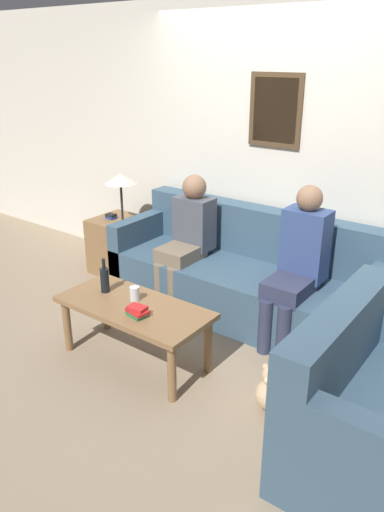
# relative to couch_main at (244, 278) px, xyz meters

# --- Properties ---
(ground_plane) EXTENTS (16.00, 16.00, 0.00)m
(ground_plane) POSITION_rel_couch_main_xyz_m (0.00, -0.51, -0.31)
(ground_plane) COLOR gray
(wall_back) EXTENTS (9.00, 0.08, 2.60)m
(wall_back) POSITION_rel_couch_main_xyz_m (0.00, 0.45, 0.99)
(wall_back) COLOR silver
(wall_back) RESTS_ON ground_plane
(couch_main) EXTENTS (2.38, 0.84, 0.89)m
(couch_main) POSITION_rel_couch_main_xyz_m (0.00, 0.00, 0.00)
(couch_main) COLOR #385166
(couch_main) RESTS_ON ground_plane
(couch_side) EXTENTS (0.84, 1.27, 0.89)m
(couch_side) POSITION_rel_couch_main_xyz_m (1.51, -1.06, 0.00)
(couch_side) COLOR #385166
(couch_side) RESTS_ON ground_plane
(coffee_table) EXTENTS (1.15, 0.53, 0.47)m
(coffee_table) POSITION_rel_couch_main_xyz_m (-0.23, -1.15, 0.09)
(coffee_table) COLOR olive
(coffee_table) RESTS_ON ground_plane
(side_table_with_lamp) EXTENTS (0.50, 0.50, 1.05)m
(side_table_with_lamp) POSITION_rel_couch_main_xyz_m (-1.48, -0.02, 0.02)
(side_table_with_lamp) COLOR olive
(side_table_with_lamp) RESTS_ON ground_plane
(wine_bottle) EXTENTS (0.07, 0.07, 0.27)m
(wine_bottle) POSITION_rel_couch_main_xyz_m (-0.55, -1.12, 0.26)
(wine_bottle) COLOR black
(wine_bottle) RESTS_ON coffee_table
(drinking_glass) EXTENTS (0.07, 0.07, 0.11)m
(drinking_glass) POSITION_rel_couch_main_xyz_m (-0.27, -1.09, 0.21)
(drinking_glass) COLOR silver
(drinking_glass) RESTS_ON coffee_table
(book_stack) EXTENTS (0.17, 0.13, 0.07)m
(book_stack) POSITION_rel_couch_main_xyz_m (-0.10, -1.25, 0.19)
(book_stack) COLOR #237547
(book_stack) RESTS_ON coffee_table
(person_left) EXTENTS (0.34, 0.57, 1.16)m
(person_left) POSITION_rel_couch_main_xyz_m (-0.52, -0.13, 0.33)
(person_left) COLOR #756651
(person_left) RESTS_ON ground_plane
(person_right) EXTENTS (0.34, 0.60, 1.24)m
(person_right) POSITION_rel_couch_main_xyz_m (0.56, -0.16, 0.36)
(person_right) COLOR #2D334C
(person_right) RESTS_ON ground_plane
(teddy_bear) EXTENTS (0.20, 0.20, 0.32)m
(teddy_bear) POSITION_rel_couch_main_xyz_m (0.84, -1.04, -0.17)
(teddy_bear) COLOR tan
(teddy_bear) RESTS_ON ground_plane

